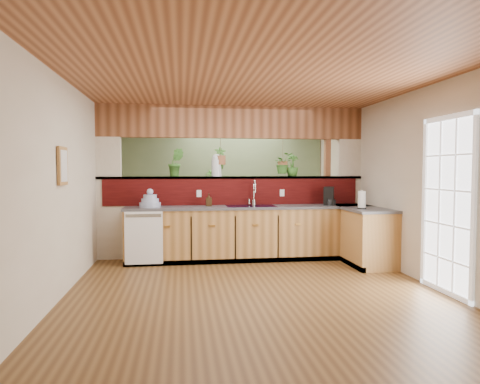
{
  "coord_description": "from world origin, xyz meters",
  "views": [
    {
      "loc": [
        -0.9,
        -6.04,
        1.51
      ],
      "look_at": [
        0.03,
        0.7,
        1.15
      ],
      "focal_mm": 32.0,
      "sensor_mm": 36.0,
      "label": 1
    }
  ],
  "objects": [
    {
      "name": "ledge_plant_right",
      "position": [
        1.06,
        1.35,
        1.58
      ],
      "size": [
        0.24,
        0.24,
        0.39
      ],
      "primitive_type": "imported",
      "rotation": [
        0.0,
        0.0,
        0.11
      ],
      "color": "#336A25",
      "rests_on": "pass_through_ledge"
    },
    {
      "name": "dishwasher",
      "position": [
        -1.48,
        0.66,
        0.46
      ],
      "size": [
        0.58,
        0.03,
        0.82
      ],
      "color": "white",
      "rests_on": "ground"
    },
    {
      "name": "paper_towel",
      "position": [
        1.87,
        0.24,
        1.03
      ],
      "size": [
        0.14,
        0.14,
        0.3
      ],
      "color": "black",
      "rests_on": "countertop"
    },
    {
      "name": "french_door",
      "position": [
        2.27,
        -1.3,
        1.05
      ],
      "size": [
        0.06,
        1.02,
        2.16
      ],
      "primitive_type": "cube",
      "color": "white",
      "rests_on": "ground"
    },
    {
      "name": "header_beam",
      "position": [
        0.0,
        1.35,
        2.33
      ],
      "size": [
        4.6,
        0.15,
        0.55
      ],
      "primitive_type": "cube",
      "color": "brown",
      "rests_on": "ground"
    },
    {
      "name": "wall_left",
      "position": [
        -2.3,
        0.0,
        1.3
      ],
      "size": [
        0.02,
        7.0,
        2.6
      ],
      "primitive_type": "cube",
      "color": "beige",
      "rests_on": "ground"
    },
    {
      "name": "dish_stack",
      "position": [
        -1.4,
        0.98,
        0.99
      ],
      "size": [
        0.34,
        0.34,
        0.3
      ],
      "color": "#97A1C3",
      "rests_on": "countertop"
    },
    {
      "name": "sage_backwall",
      "position": [
        0.0,
        3.48,
        1.3
      ],
      "size": [
        4.55,
        0.02,
        2.55
      ],
      "primitive_type": "cube",
      "color": "#5C704D",
      "rests_on": "ground"
    },
    {
      "name": "framed_print",
      "position": [
        -2.27,
        -0.8,
        1.55
      ],
      "size": [
        0.04,
        0.35,
        0.45
      ],
      "color": "olive",
      "rests_on": "wall_left"
    },
    {
      "name": "glass_jar",
      "position": [
        -0.29,
        1.35,
        1.58
      ],
      "size": [
        0.17,
        0.17,
        0.39
      ],
      "color": "silver",
      "rests_on": "pass_through_ledge"
    },
    {
      "name": "pass_through_ledge",
      "position": [
        0.0,
        1.35,
        1.37
      ],
      "size": [
        4.6,
        0.21,
        0.04
      ],
      "primitive_type": "cube",
      "color": "brown",
      "rests_on": "ground"
    },
    {
      "name": "shelf_plant_a",
      "position": [
        -1.03,
        3.25,
        1.23
      ],
      "size": [
        0.27,
        0.23,
        0.44
      ],
      "primitive_type": "imported",
      "rotation": [
        0.0,
        0.0,
        0.36
      ],
      "color": "#336A25",
      "rests_on": "shelving_console"
    },
    {
      "name": "pass_through_partition",
      "position": [
        0.03,
        1.35,
        1.19
      ],
      "size": [
        4.6,
        0.21,
        2.6
      ],
      "color": "beige",
      "rests_on": "ground"
    },
    {
      "name": "countertop",
      "position": [
        0.84,
        0.87,
        0.45
      ],
      "size": [
        4.14,
        1.52,
        0.9
      ],
      "color": "olive",
      "rests_on": "ground"
    },
    {
      "name": "faucet",
      "position": [
        0.33,
        1.13,
        1.13
      ],
      "size": [
        0.19,
        0.19,
        0.43
      ],
      "color": "#B7B7B2",
      "rests_on": "countertop"
    },
    {
      "name": "wall_front",
      "position": [
        0.0,
        -3.5,
        1.3
      ],
      "size": [
        4.6,
        0.02,
        2.6
      ],
      "primitive_type": "cube",
      "color": "beige",
      "rests_on": "ground"
    },
    {
      "name": "shelving_console",
      "position": [
        -0.54,
        3.25,
        0.5
      ],
      "size": [
        1.6,
        0.75,
        1.03
      ],
      "primitive_type": "cube",
      "rotation": [
        0.0,
        0.0,
        -0.22
      ],
      "color": "black",
      "rests_on": "ground"
    },
    {
      "name": "ground",
      "position": [
        0.0,
        0.0,
        0.0
      ],
      "size": [
        4.6,
        7.0,
        0.01
      ],
      "primitive_type": "cube",
      "color": "brown",
      "rests_on": "ground"
    },
    {
      "name": "navy_sink",
      "position": [
        0.25,
        0.98,
        0.82
      ],
      "size": [
        0.82,
        0.5,
        0.18
      ],
      "color": "black",
      "rests_on": "countertop"
    },
    {
      "name": "shelf_plant_b",
      "position": [
        -0.24,
        3.25,
        1.27
      ],
      "size": [
        0.36,
        0.36,
        0.5
      ],
      "primitive_type": "imported",
      "rotation": [
        0.0,
        0.0,
        -0.38
      ],
      "color": "#336A25",
      "rests_on": "shelving_console"
    },
    {
      "name": "floor_plant",
      "position": [
        0.9,
        2.11,
        0.4
      ],
      "size": [
        0.86,
        0.79,
        0.81
      ],
      "primitive_type": "imported",
      "rotation": [
        0.0,
        0.0,
        -0.26
      ],
      "color": "#336A25",
      "rests_on": "ground"
    },
    {
      "name": "hanging_plant_a",
      "position": [
        -0.22,
        1.35,
        1.83
      ],
      "size": [
        0.21,
        0.18,
        0.5
      ],
      "color": "brown",
      "rests_on": "header_beam"
    },
    {
      "name": "ledge_plant_left",
      "position": [
        -0.99,
        1.35,
        1.63
      ],
      "size": [
        0.27,
        0.22,
        0.48
      ],
      "primitive_type": "imported",
      "rotation": [
        0.0,
        0.0,
        0.01
      ],
      "color": "#336A25",
      "rests_on": "pass_through_ledge"
    },
    {
      "name": "wall_right",
      "position": [
        2.3,
        0.0,
        1.3
      ],
      "size": [
        0.02,
        7.0,
        2.6
      ],
      "primitive_type": "cube",
      "color": "beige",
      "rests_on": "ground"
    },
    {
      "name": "ceiling",
      "position": [
        0.0,
        0.0,
        2.6
      ],
      "size": [
        4.6,
        7.0,
        0.01
      ],
      "primitive_type": "cube",
      "color": "brown",
      "rests_on": "ground"
    },
    {
      "name": "soap_dispenser",
      "position": [
        -0.45,
        1.05,
        1.01
      ],
      "size": [
        0.1,
        0.1,
        0.21
      ],
      "primitive_type": "imported",
      "rotation": [
        0.0,
        0.0,
        0.01
      ],
      "color": "#372514",
      "rests_on": "countertop"
    },
    {
      "name": "wall_back",
      "position": [
        0.0,
        3.5,
        1.3
      ],
      "size": [
        4.6,
        0.02,
        2.6
      ],
      "primitive_type": "cube",
      "color": "beige",
      "rests_on": "ground"
    },
    {
      "name": "hanging_plant_b",
      "position": [
        0.88,
        1.35,
        1.78
      ],
      "size": [
        0.4,
        0.37,
        0.54
      ],
      "color": "brown",
      "rests_on": "header_beam"
    },
    {
      "name": "coffee_maker",
      "position": [
        1.61,
        0.99,
        1.04
      ],
      "size": [
        0.17,
        0.28,
        0.31
      ],
      "rotation": [
        0.0,
        0.0,
        -0.39
      ],
      "color": "black",
      "rests_on": "countertop"
    }
  ]
}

